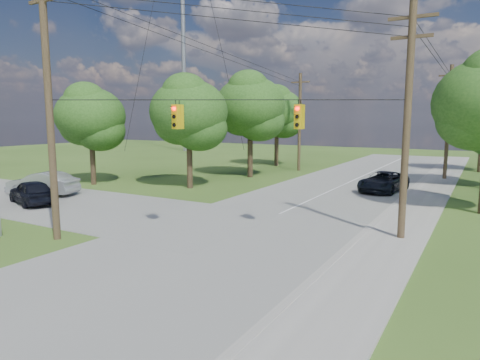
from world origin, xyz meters
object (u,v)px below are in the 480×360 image
Objects in this scene: pole_north_e at (448,122)px; car_cross_silver at (43,184)px; car_cross_dark at (32,192)px; car_main_north at (383,182)px; pole_ne at (407,117)px; pole_sw at (49,99)px; pole_north_w at (300,121)px.

car_cross_silver is at bearing -136.25° from pole_north_e.
car_cross_dark is 3.21m from car_cross_silver.
car_cross_silver reaches higher than car_cross_dark.
pole_ne is at bearing -66.51° from car_main_north.
car_cross_dark is at bearing 151.90° from pole_sw.
pole_sw is 10.77m from car_cross_dark.
pole_ne is 22.00m from pole_north_e.
pole_north_e reaches higher than car_cross_silver.
pole_north_e is at bearing 78.35° from car_main_north.
pole_north_e is 1.99× the size of car_cross_silver.
car_cross_silver is at bearing 147.17° from pole_sw.
pole_sw reaches higher than pole_ne.
car_main_north is (-3.40, 12.78, -4.70)m from pole_ne.
pole_ne is 1.99× the size of car_main_north.
pole_sw is at bearing -89.23° from pole_north_w.
pole_ne is 14.04m from car_main_north.
pole_north_w is at bearing 180.00° from pole_north_e.
pole_ne reaches higher than car_main_north.
pole_sw is 23.40m from car_main_north.
pole_north_w reaches higher than car_cross_dark.
pole_north_w is (-0.40, 29.60, -1.10)m from pole_sw.
car_cross_silver is 0.95× the size of car_main_north.
pole_ne is at bearing 29.38° from pole_sw.
pole_north_w is at bearing 122.29° from pole_ne.
pole_sw is at bearing -114.52° from pole_north_e.
car_cross_dark is (-8.21, 4.38, -5.42)m from pole_sw.
car_main_north is (10.50, -9.22, -4.37)m from pole_north_w.
pole_north_w is 1.89× the size of car_main_north.
pole_north_e is at bearing 0.00° from pole_north_w.
pole_ne is at bearing -57.71° from pole_north_w.
pole_sw is 1.20× the size of pole_north_w.
car_cross_silver is (-2.20, 2.33, 0.05)m from car_cross_dark.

